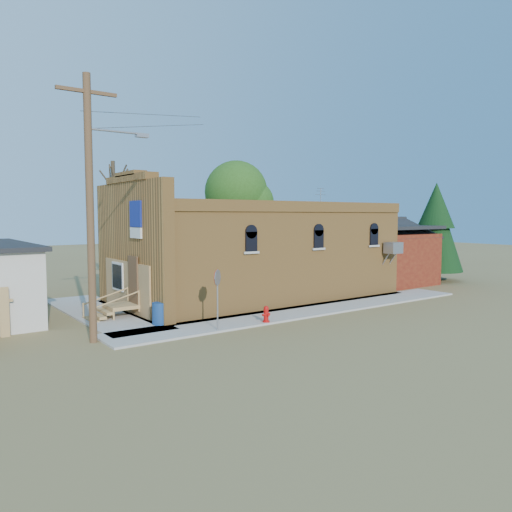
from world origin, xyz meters
TOP-DOWN VIEW (x-y plane):
  - ground at (0.00, 0.00)m, footprint 120.00×120.00m
  - sidewalk_south at (1.50, 0.90)m, footprint 19.00×2.20m
  - sidewalk_west at (-6.30, 6.00)m, footprint 2.60×10.00m
  - brick_bar at (1.64, 5.49)m, footprint 16.40×7.97m
  - red_shed at (11.50, 5.50)m, footprint 5.40×6.40m
  - utility_pole at (-8.14, 1.20)m, footprint 3.12×0.26m
  - tree_bare_near at (-3.00, 13.00)m, footprint 2.80×2.80m
  - tree_leafy at (6.00, 13.50)m, footprint 4.40×4.40m
  - evergreen_tree at (15.50, 4.00)m, footprint 3.60×3.60m
  - fire_hydrant at (-1.68, -0.00)m, footprint 0.37×0.35m
  - stop_sign at (-3.95, 0.00)m, footprint 0.50×0.44m
  - trash_barrel at (-5.30, 2.15)m, footprint 0.66×0.66m

SIDE VIEW (x-z plane):
  - ground at x=0.00m, z-range 0.00..0.00m
  - sidewalk_south at x=1.50m, z-range 0.00..0.08m
  - sidewalk_west at x=-6.30m, z-range 0.00..0.08m
  - fire_hydrant at x=-1.68m, z-range 0.08..0.73m
  - trash_barrel at x=-5.30m, z-range 0.08..0.94m
  - stop_sign at x=-3.95m, z-range 0.69..2.96m
  - red_shed at x=11.50m, z-range 0.12..4.42m
  - brick_bar at x=1.64m, z-range -0.81..5.49m
  - evergreen_tree at x=15.50m, z-range 0.46..6.96m
  - utility_pole at x=-8.14m, z-range 0.27..9.27m
  - tree_leafy at x=6.00m, z-range 1.86..10.01m
  - tree_bare_near at x=-3.00m, z-range 2.14..9.79m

